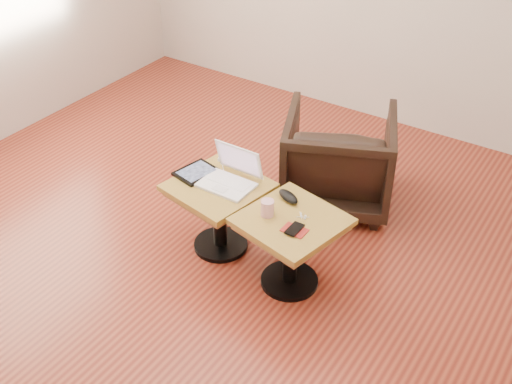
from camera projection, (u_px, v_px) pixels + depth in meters
The scene contains 11 objects.
room_shell at pixel (198, 50), 3.15m from camera, with size 4.52×4.52×2.71m.
side_table_left at pixel (219, 201), 3.82m from camera, with size 0.60×0.60×0.47m.
side_table_right at pixel (291, 236), 3.55m from camera, with size 0.61×0.61×0.47m.
laptop at pixel (231, 177), 3.75m from camera, with size 0.31×0.27×0.22m.
tablet at pixel (196, 172), 3.85m from camera, with size 0.24×0.27×0.02m.
charging_adapter at pixel (221, 159), 3.97m from camera, with size 0.04×0.04×0.02m, color white.
glasses_case at pixel (288, 196), 3.62m from camera, with size 0.15×0.07×0.05m, color black.
striped_cup at pixel (267, 208), 3.49m from camera, with size 0.07×0.07×0.09m, color #CC556A.
earbuds_tangle at pixel (303, 216), 3.50m from camera, with size 0.07×0.04×0.01m.
phone_on_sleeve at pixel (295, 230), 3.40m from camera, with size 0.13×0.12×0.02m.
armchair at pixel (338, 159), 4.25m from camera, with size 0.70×0.72×0.66m, color black.
Camera 1 is at (1.88, -2.33, 2.58)m, focal length 45.00 mm.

